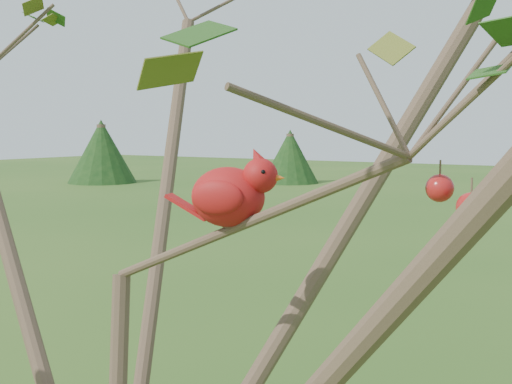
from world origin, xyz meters
TOP-DOWN VIEW (x-y plane):
  - crabapple_tree at (0.03, -0.02)m, footprint 2.35×2.05m
  - cardinal at (0.23, 0.08)m, footprint 0.21×0.13m

SIDE VIEW (x-z plane):
  - crabapple_tree at x=0.03m, z-range 0.65..3.60m
  - cardinal at x=0.23m, z-range 2.05..2.20m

